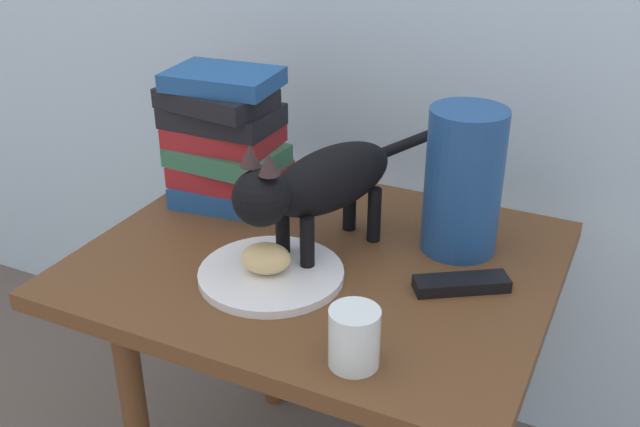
{
  "coord_description": "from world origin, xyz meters",
  "views": [
    {
      "loc": [
        0.47,
        -0.98,
        1.22
      ],
      "look_at": [
        0.0,
        0.0,
        0.67
      ],
      "focal_mm": 41.24,
      "sensor_mm": 36.0,
      "label": 1
    }
  ],
  "objects_px": {
    "side_table": "(320,295)",
    "book_stack": "(225,140)",
    "bread_roll": "(266,258)",
    "cat": "(319,184)",
    "candle_jar": "(354,340)",
    "tv_remote": "(462,283)",
    "plate": "(271,274)",
    "green_vase": "(463,181)"
  },
  "relations": [
    {
      "from": "book_stack",
      "to": "green_vase",
      "type": "xyz_separation_m",
      "value": [
        0.45,
        0.02,
        -0.01
      ]
    },
    {
      "from": "cat",
      "to": "candle_jar",
      "type": "relative_size",
      "value": 5.36
    },
    {
      "from": "tv_remote",
      "to": "book_stack",
      "type": "bearing_deg",
      "value": 135.02
    },
    {
      "from": "bread_roll",
      "to": "plate",
      "type": "bearing_deg",
      "value": 56.6
    },
    {
      "from": "plate",
      "to": "candle_jar",
      "type": "bearing_deg",
      "value": -34.7
    },
    {
      "from": "candle_jar",
      "to": "tv_remote",
      "type": "bearing_deg",
      "value": 72.01
    },
    {
      "from": "bread_roll",
      "to": "tv_remote",
      "type": "bearing_deg",
      "value": 20.36
    },
    {
      "from": "bread_roll",
      "to": "green_vase",
      "type": "height_order",
      "value": "green_vase"
    },
    {
      "from": "bread_roll",
      "to": "cat",
      "type": "xyz_separation_m",
      "value": [
        0.04,
        0.11,
        0.09
      ]
    },
    {
      "from": "book_stack",
      "to": "side_table",
      "type": "bearing_deg",
      "value": -23.43
    },
    {
      "from": "side_table",
      "to": "bread_roll",
      "type": "relative_size",
      "value": 9.71
    },
    {
      "from": "candle_jar",
      "to": "tv_remote",
      "type": "xyz_separation_m",
      "value": [
        0.08,
        0.24,
        -0.03
      ]
    },
    {
      "from": "plate",
      "to": "cat",
      "type": "xyz_separation_m",
      "value": [
        0.04,
        0.1,
        0.13
      ]
    },
    {
      "from": "bread_roll",
      "to": "side_table",
      "type": "bearing_deg",
      "value": 67.68
    },
    {
      "from": "side_table",
      "to": "cat",
      "type": "xyz_separation_m",
      "value": [
        -0.0,
        0.0,
        0.21
      ]
    },
    {
      "from": "book_stack",
      "to": "tv_remote",
      "type": "relative_size",
      "value": 1.76
    },
    {
      "from": "candle_jar",
      "to": "tv_remote",
      "type": "relative_size",
      "value": 0.57
    },
    {
      "from": "bread_roll",
      "to": "green_vase",
      "type": "xyz_separation_m",
      "value": [
        0.25,
        0.24,
        0.09
      ]
    },
    {
      "from": "cat",
      "to": "candle_jar",
      "type": "distance_m",
      "value": 0.31
    },
    {
      "from": "cat",
      "to": "candle_jar",
      "type": "height_order",
      "value": "cat"
    },
    {
      "from": "plate",
      "to": "cat",
      "type": "height_order",
      "value": "cat"
    },
    {
      "from": "side_table",
      "to": "tv_remote",
      "type": "distance_m",
      "value": 0.26
    },
    {
      "from": "cat",
      "to": "book_stack",
      "type": "relative_size",
      "value": 1.72
    },
    {
      "from": "plate",
      "to": "cat",
      "type": "relative_size",
      "value": 0.52
    },
    {
      "from": "cat",
      "to": "green_vase",
      "type": "distance_m",
      "value": 0.24
    },
    {
      "from": "bread_roll",
      "to": "candle_jar",
      "type": "bearing_deg",
      "value": -32.79
    },
    {
      "from": "side_table",
      "to": "plate",
      "type": "xyz_separation_m",
      "value": [
        -0.04,
        -0.1,
        0.09
      ]
    },
    {
      "from": "side_table",
      "to": "book_stack",
      "type": "xyz_separation_m",
      "value": [
        -0.25,
        0.11,
        0.21
      ]
    },
    {
      "from": "plate",
      "to": "candle_jar",
      "type": "distance_m",
      "value": 0.25
    },
    {
      "from": "book_stack",
      "to": "tv_remote",
      "type": "height_order",
      "value": "book_stack"
    },
    {
      "from": "candle_jar",
      "to": "side_table",
      "type": "bearing_deg",
      "value": 124.56
    },
    {
      "from": "plate",
      "to": "book_stack",
      "type": "distance_m",
      "value": 0.32
    },
    {
      "from": "bread_roll",
      "to": "cat",
      "type": "relative_size",
      "value": 0.18
    },
    {
      "from": "side_table",
      "to": "plate",
      "type": "distance_m",
      "value": 0.14
    },
    {
      "from": "book_stack",
      "to": "candle_jar",
      "type": "relative_size",
      "value": 3.11
    },
    {
      "from": "cat",
      "to": "tv_remote",
      "type": "xyz_separation_m",
      "value": [
        0.25,
        -0.0,
        -0.12
      ]
    },
    {
      "from": "side_table",
      "to": "bread_roll",
      "type": "height_order",
      "value": "bread_roll"
    },
    {
      "from": "book_stack",
      "to": "tv_remote",
      "type": "bearing_deg",
      "value": -12.19
    },
    {
      "from": "cat",
      "to": "tv_remote",
      "type": "relative_size",
      "value": 3.04
    },
    {
      "from": "candle_jar",
      "to": "tv_remote",
      "type": "height_order",
      "value": "candle_jar"
    },
    {
      "from": "plate",
      "to": "candle_jar",
      "type": "relative_size",
      "value": 2.78
    },
    {
      "from": "cat",
      "to": "book_stack",
      "type": "bearing_deg",
      "value": 156.77
    }
  ]
}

